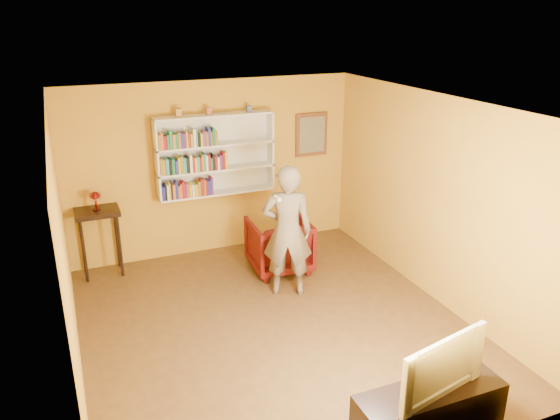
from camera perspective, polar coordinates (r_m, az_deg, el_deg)
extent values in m
cube|color=#4F3519|center=(6.92, -0.66, -12.35)|extent=(5.30, 5.80, 0.12)
cube|color=#C28B24|center=(8.54, -6.99, 4.38)|extent=(5.30, 0.04, 2.70)
cube|color=#C28B24|center=(4.29, 12.18, -13.04)|extent=(5.30, 0.04, 2.70)
cube|color=#C28B24|center=(5.89, -21.74, -4.46)|extent=(0.04, 5.80, 2.70)
cube|color=#C28B24|center=(7.36, 15.94, 1.11)|extent=(0.04, 5.80, 2.70)
cube|color=silver|center=(5.90, -0.77, 11.11)|extent=(5.30, 5.80, 0.06)
cube|color=white|center=(8.44, -6.99, 5.94)|extent=(1.80, 0.03, 1.20)
cube|color=white|center=(8.13, -12.76, 5.04)|extent=(0.03, 0.28, 1.20)
cube|color=white|center=(8.59, -1.03, 6.35)|extent=(0.03, 0.28, 1.20)
cube|color=white|center=(8.49, -6.58, 1.82)|extent=(1.80, 0.28, 0.03)
cube|color=white|center=(8.38, -6.68, 4.29)|extent=(1.80, 0.28, 0.03)
cube|color=white|center=(8.28, -6.79, 6.81)|extent=(1.80, 0.28, 0.03)
cube|color=white|center=(8.19, -6.92, 9.81)|extent=(1.80, 0.28, 0.03)
cube|color=#22259F|center=(8.24, -12.15, 1.79)|extent=(0.04, 0.17, 0.21)
cube|color=black|center=(8.23, -11.92, 1.90)|extent=(0.02, 0.16, 0.24)
cube|color=white|center=(8.24, -11.71, 1.89)|extent=(0.03, 0.17, 0.23)
cube|color=gold|center=(8.23, -11.51, 2.00)|extent=(0.02, 0.14, 0.26)
cube|color=black|center=(8.25, -11.33, 2.02)|extent=(0.02, 0.17, 0.25)
cube|color=#DA5E2B|center=(8.25, -11.09, 1.96)|extent=(0.04, 0.16, 0.23)
cube|color=#22259F|center=(8.26, -10.82, 2.11)|extent=(0.04, 0.16, 0.26)
cube|color=olive|center=(8.27, -10.59, 1.93)|extent=(0.03, 0.16, 0.20)
cube|color=#DA5E2B|center=(8.28, -10.39, 2.03)|extent=(0.03, 0.17, 0.22)
cube|color=maroon|center=(8.28, -10.14, 2.17)|extent=(0.04, 0.16, 0.25)
cube|color=#63256F|center=(8.28, -9.88, 2.07)|extent=(0.02, 0.14, 0.22)
cube|color=#DA5E2B|center=(8.29, -9.69, 2.11)|extent=(0.02, 0.15, 0.22)
cube|color=gold|center=(8.30, -9.42, 2.07)|extent=(0.04, 0.14, 0.20)
cube|color=white|center=(8.32, -9.15, 2.10)|extent=(0.03, 0.16, 0.19)
cube|color=gold|center=(8.34, -8.86, 2.16)|extent=(0.04, 0.19, 0.19)
cube|color=olive|center=(8.34, -8.55, 2.32)|extent=(0.04, 0.18, 0.23)
cube|color=maroon|center=(8.33, -8.21, 2.40)|extent=(0.04, 0.14, 0.25)
cube|color=olive|center=(8.35, -7.98, 2.45)|extent=(0.03, 0.18, 0.25)
cube|color=maroon|center=(8.36, -7.76, 2.39)|extent=(0.03, 0.16, 0.23)
cube|color=#22259F|center=(8.38, -7.52, 2.43)|extent=(0.04, 0.19, 0.22)
cube|color=#63256F|center=(8.37, -7.24, 2.61)|extent=(0.03, 0.17, 0.27)
cube|color=olive|center=(8.11, -12.35, 4.41)|extent=(0.04, 0.15, 0.24)
cube|color=olive|center=(8.13, -12.09, 4.42)|extent=(0.04, 0.17, 0.23)
cube|color=teal|center=(8.14, -11.78, 4.49)|extent=(0.04, 0.19, 0.24)
cube|color=black|center=(8.15, -11.49, 4.51)|extent=(0.03, 0.17, 0.23)
cube|color=#197240|center=(8.15, -11.18, 4.54)|extent=(0.04, 0.17, 0.23)
cube|color=#22259F|center=(8.17, -10.86, 4.48)|extent=(0.04, 0.18, 0.20)
cube|color=gold|center=(8.16, -10.56, 4.63)|extent=(0.03, 0.15, 0.24)
cube|color=olive|center=(8.16, -10.30, 4.72)|extent=(0.04, 0.15, 0.26)
cube|color=teal|center=(8.19, -10.03, 4.68)|extent=(0.04, 0.18, 0.23)
cube|color=black|center=(8.20, -9.71, 4.73)|extent=(0.04, 0.18, 0.24)
cube|color=white|center=(8.21, -9.40, 4.89)|extent=(0.04, 0.19, 0.27)
cube|color=maroon|center=(8.21, -9.13, 4.79)|extent=(0.03, 0.18, 0.23)
cube|color=gold|center=(8.21, -8.86, 4.74)|extent=(0.03, 0.15, 0.22)
cube|color=teal|center=(8.23, -8.63, 4.83)|extent=(0.03, 0.17, 0.23)
cube|color=maroon|center=(8.24, -8.40, 4.80)|extent=(0.02, 0.17, 0.21)
cube|color=olive|center=(8.23, -8.17, 4.93)|extent=(0.03, 0.14, 0.25)
cube|color=teal|center=(8.25, -7.97, 5.04)|extent=(0.03, 0.18, 0.27)
cube|color=white|center=(8.25, -7.74, 4.94)|extent=(0.03, 0.15, 0.24)
cube|color=maroon|center=(8.25, -7.48, 4.97)|extent=(0.04, 0.14, 0.24)
cube|color=#197240|center=(8.29, -7.30, 4.88)|extent=(0.03, 0.19, 0.19)
cube|color=black|center=(8.29, -7.08, 5.06)|extent=(0.03, 0.18, 0.24)
cube|color=maroon|center=(8.29, -6.80, 4.96)|extent=(0.03, 0.16, 0.21)
cube|color=white|center=(8.30, -6.55, 4.93)|extent=(0.03, 0.16, 0.19)
cube|color=#63256F|center=(8.30, -6.30, 5.05)|extent=(0.04, 0.15, 0.22)
cube|color=maroon|center=(8.31, -6.02, 5.21)|extent=(0.03, 0.15, 0.26)
cube|color=gold|center=(8.32, -5.75, 5.24)|extent=(0.04, 0.14, 0.26)
cube|color=olive|center=(8.04, -12.58, 6.97)|extent=(0.03, 0.19, 0.22)
cube|color=#DA5E2B|center=(8.03, -12.30, 7.07)|extent=(0.03, 0.16, 0.25)
cube|color=maroon|center=(8.04, -11.99, 6.92)|extent=(0.04, 0.15, 0.19)
cube|color=#197240|center=(8.06, -11.70, 7.03)|extent=(0.03, 0.18, 0.21)
cube|color=#197240|center=(8.06, -11.43, 7.24)|extent=(0.04, 0.19, 0.26)
cube|color=#DA5E2B|center=(8.05, -11.09, 7.06)|extent=(0.04, 0.14, 0.21)
cube|color=#197240|center=(8.08, -10.83, 7.15)|extent=(0.04, 0.17, 0.22)
cube|color=#DA5E2B|center=(8.07, -10.53, 7.19)|extent=(0.03, 0.14, 0.23)
cube|color=#22259F|center=(8.10, -10.29, 7.21)|extent=(0.03, 0.19, 0.22)
cube|color=#63256F|center=(8.10, -10.04, 7.23)|extent=(0.03, 0.18, 0.22)
cube|color=gold|center=(8.11, -9.80, 7.33)|extent=(0.03, 0.18, 0.23)
cube|color=maroon|center=(8.11, -9.56, 7.24)|extent=(0.03, 0.17, 0.21)
cube|color=olive|center=(8.13, -9.31, 7.25)|extent=(0.04, 0.18, 0.20)
cube|color=white|center=(8.12, -9.03, 7.51)|extent=(0.04, 0.17, 0.27)
cube|color=teal|center=(8.12, -8.78, 7.45)|extent=(0.02, 0.14, 0.25)
cube|color=black|center=(8.13, -8.54, 7.32)|extent=(0.03, 0.14, 0.20)
cube|color=gold|center=(8.16, -8.31, 7.35)|extent=(0.03, 0.18, 0.20)
cube|color=#63256F|center=(8.15, -8.00, 7.44)|extent=(0.04, 0.14, 0.22)
cube|color=olive|center=(8.18, -7.76, 7.44)|extent=(0.03, 0.18, 0.20)
cube|color=#22259F|center=(8.18, -7.52, 7.67)|extent=(0.03, 0.18, 0.27)
cube|color=olive|center=(8.18, -7.27, 7.49)|extent=(0.02, 0.14, 0.21)
cube|color=#197240|center=(8.19, -7.05, 7.69)|extent=(0.04, 0.17, 0.26)
cube|color=olive|center=(8.21, -6.81, 7.57)|extent=(0.04, 0.18, 0.21)
cube|color=#A87E30|center=(8.05, -10.57, 9.97)|extent=(0.09, 0.09, 0.12)
cube|color=#A55537|center=(8.16, -7.46, 10.21)|extent=(0.07, 0.07, 0.10)
cube|color=slate|center=(8.34, -3.28, 10.54)|extent=(0.07, 0.07, 0.10)
cube|color=brown|center=(8.95, 3.30, 7.88)|extent=(0.55, 0.04, 0.70)
cube|color=gray|center=(8.93, 3.37, 7.85)|extent=(0.45, 0.02, 0.58)
cylinder|color=black|center=(8.15, -19.80, -4.15)|extent=(0.04, 0.04, 0.93)
cylinder|color=black|center=(8.17, -16.39, -3.68)|extent=(0.04, 0.04, 0.93)
cylinder|color=black|center=(8.47, -19.95, -3.21)|extent=(0.04, 0.04, 0.93)
cylinder|color=black|center=(8.49, -16.68, -2.77)|extent=(0.04, 0.04, 0.93)
cube|color=black|center=(8.14, -18.59, -0.21)|extent=(0.61, 0.47, 0.07)
cylinder|color=maroon|center=(8.12, -18.62, 0.08)|extent=(0.11, 0.11, 0.02)
cylinder|color=maroon|center=(8.09, -18.69, 0.63)|extent=(0.03, 0.03, 0.14)
ellipsoid|color=maroon|center=(8.06, -18.78, 1.45)|extent=(0.15, 0.15, 0.10)
cylinder|color=#FFE7AE|center=(8.06, -18.23, 1.48)|extent=(0.01, 0.01, 0.11)
cylinder|color=#FFE7AE|center=(8.11, -18.43, 1.57)|extent=(0.01, 0.01, 0.11)
cylinder|color=#FFE7AE|center=(8.13, -18.82, 1.57)|extent=(0.01, 0.01, 0.11)
cylinder|color=#FFE7AE|center=(8.11, -19.19, 1.47)|extent=(0.01, 0.01, 0.11)
cylinder|color=#FFE7AE|center=(8.06, -19.32, 1.33)|extent=(0.01, 0.01, 0.11)
cylinder|color=#FFE7AE|center=(8.00, -19.13, 1.24)|extent=(0.01, 0.01, 0.11)
cylinder|color=#FFE7AE|center=(7.98, -18.73, 1.24)|extent=(0.01, 0.01, 0.11)
cylinder|color=#FFE7AE|center=(8.01, -18.36, 1.34)|extent=(0.01, 0.01, 0.11)
imported|color=#410405|center=(8.07, -0.09, -3.66)|extent=(0.89, 0.91, 0.79)
imported|color=#6B5D4F|center=(7.21, 0.76, -2.22)|extent=(0.78, 0.66, 1.82)
cube|color=white|center=(6.65, -0.30, 1.24)|extent=(0.04, 0.15, 0.04)
cube|color=black|center=(5.42, 15.26, -19.77)|extent=(1.40, 0.42, 0.50)
imported|color=black|center=(5.09, 15.84, -15.09)|extent=(1.01, 0.35, 0.58)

